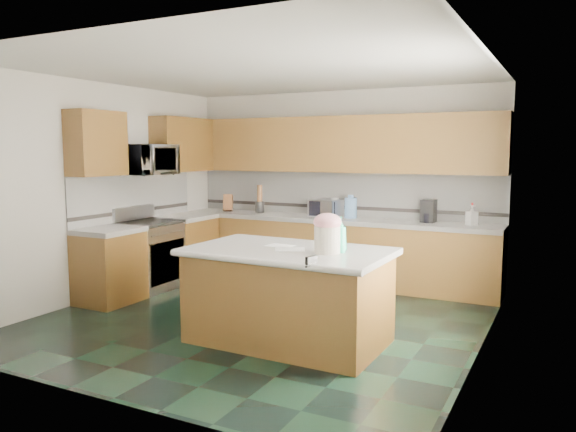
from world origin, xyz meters
The scene contains 52 objects.
floor centered at (0.00, 0.00, 0.00)m, with size 4.60×4.60×0.00m, color black.
ceiling centered at (0.00, 0.00, 2.70)m, with size 4.60×4.60×0.00m, color white.
wall_back centered at (0.00, 2.32, 1.35)m, with size 4.60×0.04×2.70m, color silver.
wall_front centered at (0.00, -2.32, 1.35)m, with size 4.60×0.04×2.70m, color silver.
wall_left centered at (-2.32, 0.00, 1.35)m, with size 0.04×4.60×2.70m, color silver.
wall_right centered at (2.32, 0.00, 1.35)m, with size 0.04×4.60×2.70m, color silver.
back_base_cab centered at (0.00, 2.00, 0.43)m, with size 4.60×0.60×0.86m, color #311E08.
back_countertop centered at (0.00, 2.00, 0.89)m, with size 4.60×0.64×0.06m, color white.
back_upper_cab centered at (0.00, 2.13, 1.94)m, with size 4.60×0.33×0.78m, color #311E08.
back_backsplash centered at (0.00, 2.29, 1.24)m, with size 4.60×0.02×0.63m, color silver.
back_accent_band centered at (0.00, 2.28, 1.04)m, with size 4.60×0.01×0.05m, color black.
left_base_cab_rear centered at (-2.00, 1.29, 0.43)m, with size 0.60×0.82×0.86m, color #311E08.
left_counter_rear centered at (-2.00, 1.29, 0.89)m, with size 0.64×0.82×0.06m, color white.
left_base_cab_front centered at (-2.00, -0.24, 0.43)m, with size 0.60×0.72×0.86m, color #311E08.
left_counter_front centered at (-2.00, -0.24, 0.89)m, with size 0.64×0.72×0.06m, color white.
left_backsplash centered at (-2.29, 0.55, 1.24)m, with size 0.02×2.30×0.63m, color silver.
left_accent_band centered at (-2.28, 0.55, 1.04)m, with size 0.01×2.30×0.05m, color black.
left_upper_cab_rear centered at (-2.13, 1.42, 1.94)m, with size 0.33×1.09×0.78m, color #311E08.
left_upper_cab_front centered at (-2.13, -0.24, 1.94)m, with size 0.33×0.72×0.78m, color #311E08.
range_body centered at (-2.00, 0.50, 0.44)m, with size 0.60×0.76×0.88m, color #B7B7BC.
range_oven_door centered at (-1.71, 0.50, 0.40)m, with size 0.02×0.68×0.55m, color black.
range_cooktop centered at (-2.00, 0.50, 0.90)m, with size 0.62×0.78×0.04m, color black.
range_handle centered at (-1.68, 0.50, 0.78)m, with size 0.02×0.02×0.66m, color #B7B7BC.
range_backguard centered at (-2.26, 0.50, 1.02)m, with size 0.06×0.76×0.18m, color #B7B7BC.
microwave centered at (-2.00, 0.50, 1.73)m, with size 0.73×0.50×0.41m, color #B7B7BC.
island_base centered at (0.60, -0.52, 0.43)m, with size 1.81×1.04×0.86m, color #311E08.
island_top centered at (0.60, -0.52, 0.89)m, with size 1.91×1.14×0.06m, color white.
island_bullnose centered at (0.60, -1.09, 0.89)m, with size 0.06×0.06×1.91m, color white.
treat_jar centered at (1.03, -0.58, 1.05)m, with size 0.24×0.24×0.25m, color beige.
treat_jar_lid centered at (1.03, -0.58, 1.21)m, with size 0.26×0.26×0.16m, color pink.
treat_jar_knob centered at (1.03, -0.58, 1.26)m, with size 0.03×0.03×0.09m, color tan.
treat_jar_knob_end_l centered at (0.98, -0.58, 1.26)m, with size 0.05×0.05×0.05m, color tan.
treat_jar_knob_end_r centered at (1.07, -0.58, 1.26)m, with size 0.05×0.05×0.05m, color tan.
soap_bottle_island centered at (1.11, -0.48, 1.09)m, with size 0.13×0.13×0.33m, color #219877.
paper_sheet_a centered at (0.63, -0.56, 0.92)m, with size 0.28×0.21×0.00m, color white.
paper_sheet_b centered at (0.45, -0.42, 0.92)m, with size 0.26×0.19×0.00m, color white.
clamp_body centered at (1.09, -1.07, 0.93)m, with size 0.03×0.11×0.10m, color black.
clamp_handle centered at (1.09, -1.14, 0.91)m, with size 0.02×0.02×0.08m, color black.
knife_block centered at (-1.76, 2.05, 1.05)m, with size 0.14×0.11×0.25m, color #472814.
utensil_crock centered at (-1.21, 2.08, 1.00)m, with size 0.14×0.14×0.17m, color black.
utensil_bundle centered at (-1.21, 2.08, 1.21)m, with size 0.08×0.08×0.25m, color #472814.
toaster_oven centered at (-0.11, 2.05, 1.04)m, with size 0.43×0.29×0.25m, color #B7B7BC.
toaster_oven_door centered at (-0.11, 1.91, 1.04)m, with size 0.39×0.01×0.21m, color black.
paper_towel centered at (0.00, 2.10, 1.05)m, with size 0.12×0.12×0.27m, color white.
paper_towel_base centered at (0.00, 2.10, 0.93)m, with size 0.18×0.18×0.01m, color #B7B7BC.
water_jug centered at (0.26, 2.06, 1.06)m, with size 0.17×0.17×0.28m, color #6593CD.
water_jug_neck centered at (0.26, 2.06, 1.22)m, with size 0.08×0.08×0.04m, color #6593CD.
coffee_maker centered at (1.33, 2.08, 1.07)m, with size 0.18×0.19×0.30m, color black.
coffee_carafe centered at (1.33, 2.04, 0.98)m, with size 0.12×0.12×0.12m, color black.
soap_bottle_back centered at (1.88, 2.05, 1.05)m, with size 0.11×0.12×0.25m, color white.
soap_back_cap centered at (1.88, 2.05, 1.19)m, with size 0.02×0.02×0.03m, color red.
window_light_proxy centered at (2.29, -0.20, 1.50)m, with size 0.02×1.40×1.10m, color white.
Camera 1 is at (3.00, -5.25, 1.85)m, focal length 35.00 mm.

